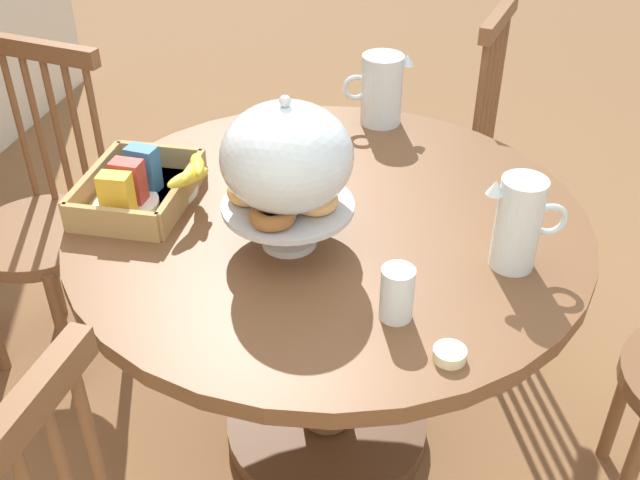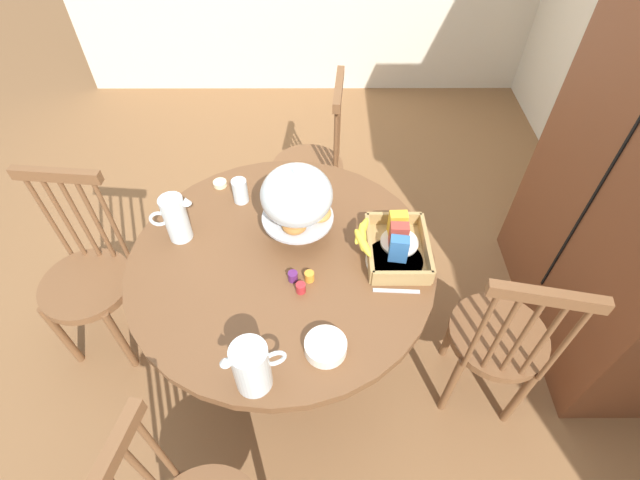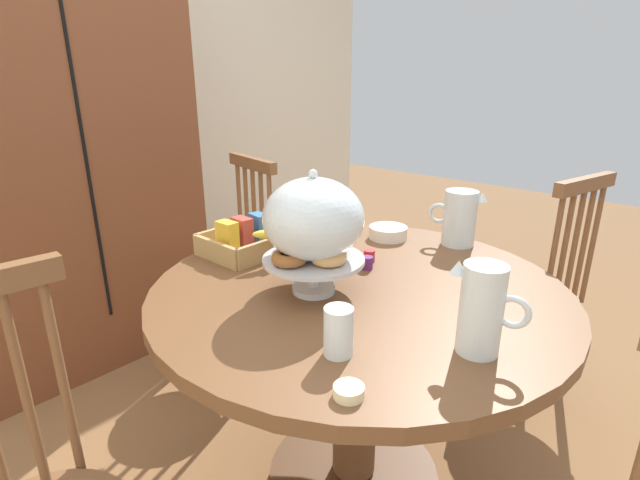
{
  "view_description": "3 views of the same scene",
  "coord_description": "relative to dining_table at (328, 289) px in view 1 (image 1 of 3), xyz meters",
  "views": [
    {
      "loc": [
        -1.27,
        -0.27,
        1.66
      ],
      "look_at": [
        0.03,
        -0.02,
        0.74
      ],
      "focal_mm": 41.69,
      "sensor_mm": 36.0,
      "label": 1
    },
    {
      "loc": [
        1.28,
        0.13,
        2.12
      ],
      "look_at": [
        0.13,
        0.13,
        0.84
      ],
      "focal_mm": 26.05,
      "sensor_mm": 36.0,
      "label": 2
    },
    {
      "loc": [
        -0.88,
        -0.77,
        1.31
      ],
      "look_at": [
        0.13,
        0.13,
        0.84
      ],
      "focal_mm": 26.58,
      "sensor_mm": 36.0,
      "label": 3
    }
  ],
  "objects": [
    {
      "name": "soup_spoon",
      "position": [
        0.16,
        0.43,
        0.22
      ],
      "size": [
        0.02,
        0.17,
        0.01
      ],
      "primitive_type": "cube",
      "rotation": [
        0.0,
        0.0,
        7.8
      ],
      "color": "silver",
      "rests_on": "dining_table"
    },
    {
      "name": "jam_jar_grape",
      "position": [
        0.11,
        0.05,
        0.24
      ],
      "size": [
        0.04,
        0.04,
        0.04
      ],
      "primitive_type": "cylinder",
      "color": "#5B2366",
      "rests_on": "dining_table"
    },
    {
      "name": "jam_jar_strawberry",
      "position": [
        0.16,
        0.08,
        0.24
      ],
      "size": [
        0.04,
        0.04,
        0.04
      ],
      "primitive_type": "cylinder",
      "color": "#B7282D",
      "rests_on": "dining_table"
    },
    {
      "name": "dinner_fork",
      "position": [
        -0.15,
        0.44,
        0.22
      ],
      "size": [
        0.02,
        0.17,
        0.01
      ],
      "primitive_type": "cube",
      "rotation": [
        0.0,
        0.0,
        7.8
      ],
      "color": "silver",
      "rests_on": "dining_table"
    },
    {
      "name": "milk_pitcher",
      "position": [
        0.51,
        -0.06,
        0.3
      ],
      "size": [
        0.11,
        0.19,
        0.2
      ],
      "color": "silver",
      "rests_on": "dining_table"
    },
    {
      "name": "drinking_glass",
      "position": [
        -0.32,
        -0.19,
        0.27
      ],
      "size": [
        0.06,
        0.06,
        0.11
      ],
      "primitive_type": "cylinder",
      "color": "silver",
      "rests_on": "dining_table"
    },
    {
      "name": "table_knife",
      "position": [
        -0.12,
        0.44,
        0.22
      ],
      "size": [
        0.02,
        0.17,
        0.01
      ],
      "primitive_type": "cube",
      "rotation": [
        0.0,
        0.0,
        7.8
      ],
      "color": "silver",
      "rests_on": "dining_table"
    },
    {
      "name": "china_plate_small",
      "position": [
        -0.06,
        0.46,
        0.23
      ],
      "size": [
        0.15,
        0.15,
        0.01
      ],
      "primitive_type": "cylinder",
      "color": "white",
      "rests_on": "china_plate_large"
    },
    {
      "name": "jam_jar_apricot",
      "position": [
        0.11,
        0.11,
        0.24
      ],
      "size": [
        0.04,
        0.04,
        0.04
      ],
      "primitive_type": "cylinder",
      "color": "orange",
      "rests_on": "dining_table"
    },
    {
      "name": "ground_plane",
      "position": [
        -0.13,
        0.02,
        -0.52
      ],
      "size": [
        10.0,
        10.0,
        0.0
      ],
      "primitive_type": "plane",
      "color": "brown"
    },
    {
      "name": "pastry_stand_with_dome",
      "position": [
        -0.12,
        0.06,
        0.41
      ],
      "size": [
        0.28,
        0.28,
        0.34
      ],
      "color": "silver",
      "rests_on": "dining_table"
    },
    {
      "name": "butter_dish",
      "position": [
        -0.42,
        -0.29,
        0.23
      ],
      "size": [
        0.06,
        0.06,
        0.02
      ],
      "primitive_type": "cylinder",
      "color": "beige",
      "rests_on": "dining_table"
    },
    {
      "name": "cereal_basket",
      "position": [
        -0.03,
        0.43,
        0.26
      ],
      "size": [
        0.32,
        0.3,
        0.12
      ],
      "color": "tan",
      "rests_on": "dining_table"
    },
    {
      "name": "orange_juice_pitcher",
      "position": [
        -0.11,
        -0.41,
        0.31
      ],
      "size": [
        0.09,
        0.17,
        0.2
      ],
      "color": "silver",
      "rests_on": "dining_table"
    },
    {
      "name": "dining_table",
      "position": [
        0.0,
        0.0,
        0.0
      ],
      "size": [
        1.19,
        1.19,
        0.74
      ],
      "color": "brown",
      "rests_on": "ground_plane"
    },
    {
      "name": "china_plate_large",
      "position": [
        0.02,
        0.43,
        0.22
      ],
      "size": [
        0.22,
        0.22,
        0.01
      ],
      "primitive_type": "cylinder",
      "color": "white",
      "rests_on": "dining_table"
    },
    {
      "name": "windsor_chair_by_cabinet",
      "position": [
        0.87,
        -0.23,
        -0.07
      ],
      "size": [
        0.42,
        0.41,
        0.97
      ],
      "color": "brown",
      "rests_on": "ground_plane"
    },
    {
      "name": "windsor_chair_facing_door",
      "position": [
        0.2,
        0.87,
        -0.07
      ],
      "size": [
        0.41,
        0.41,
        0.97
      ],
      "color": "brown",
      "rests_on": "ground_plane"
    },
    {
      "name": "cereal_bowl",
      "position": [
        0.4,
        0.17,
        0.24
      ],
      "size": [
        0.14,
        0.14,
        0.04
      ],
      "primitive_type": "cylinder",
      "color": "white",
      "rests_on": "dining_table"
    }
  ]
}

